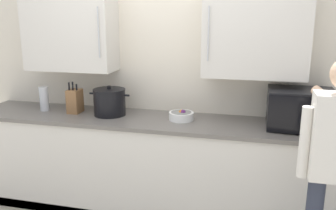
% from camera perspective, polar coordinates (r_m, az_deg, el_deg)
% --- Properties ---
extents(back_wall_tiled, '(3.91, 0.44, 2.60)m').
position_cam_1_polar(back_wall_tiled, '(3.41, -1.05, 7.16)').
color(back_wall_tiled, beige).
rests_on(back_wall_tiled, ground_plane).
extents(counter_unit, '(3.51, 0.63, 0.92)m').
position_cam_1_polar(counter_unit, '(3.38, -2.30, -9.70)').
color(counter_unit, beige).
rests_on(counter_unit, ground_plane).
extents(microwave_oven, '(0.52, 0.44, 0.32)m').
position_cam_1_polar(microwave_oven, '(3.11, 19.98, -0.60)').
color(microwave_oven, black).
rests_on(microwave_oven, counter_unit).
extents(fruit_bowl, '(0.22, 0.22, 0.09)m').
position_cam_1_polar(fruit_bowl, '(3.18, 2.14, -1.66)').
color(fruit_bowl, white).
rests_on(fruit_bowl, counter_unit).
extents(stock_pot, '(0.39, 0.30, 0.28)m').
position_cam_1_polar(stock_pot, '(3.36, -9.34, 0.49)').
color(stock_pot, black).
rests_on(stock_pot, counter_unit).
extents(knife_block, '(0.11, 0.15, 0.30)m').
position_cam_1_polar(knife_block, '(3.52, -14.68, 0.63)').
color(knife_block, brown).
rests_on(knife_block, counter_unit).
extents(thermos_flask, '(0.09, 0.09, 0.24)m').
position_cam_1_polar(thermos_flask, '(3.68, -19.21, 0.98)').
color(thermos_flask, '#B7BABF').
rests_on(thermos_flask, counter_unit).
extents(person_figure, '(0.44, 0.54, 1.59)m').
position_cam_1_polar(person_figure, '(2.51, 25.28, -7.77)').
color(person_figure, '#282D3D').
rests_on(person_figure, ground_plane).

